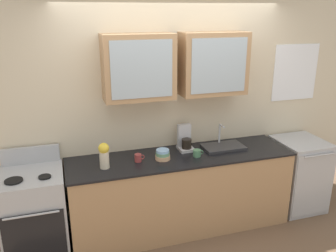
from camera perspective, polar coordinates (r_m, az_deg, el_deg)
name	(u,v)px	position (r m, az deg, el deg)	size (l,w,h in m)	color
ground_plane	(181,226)	(4.35, 2.06, -15.71)	(10.00, 10.00, 0.00)	brown
back_wall_unit	(173,99)	(4.06, 0.74, 4.44)	(4.89, 0.41, 2.74)	beige
counter	(181,192)	(4.12, 2.13, -10.52)	(2.50, 0.67, 0.90)	#A87F56
stove_range	(35,214)	(3.94, -20.55, -13.10)	(0.61, 0.66, 1.08)	#ADAFB5
sink_faucet	(223,146)	(4.17, 8.85, -3.23)	(0.48, 0.29, 0.27)	#2D2D30
bowl_stack	(163,155)	(3.81, -0.87, -4.63)	(0.16, 0.16, 0.11)	#E0AD7F
vase	(104,155)	(3.63, -10.24, -4.57)	(0.11, 0.11, 0.27)	beige
cup_near_sink	(197,153)	(3.90, 4.70, -4.37)	(0.12, 0.09, 0.08)	#4C7F59
cup_near_bowls	(138,158)	(3.77, -4.81, -5.13)	(0.11, 0.07, 0.08)	#993838
dishwasher	(298,174)	(4.82, 20.16, -7.23)	(0.57, 0.65, 0.90)	#ADAFB5
coffee_maker	(185,140)	(4.07, 2.76, -2.30)	(0.17, 0.20, 0.29)	#B7B7BC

